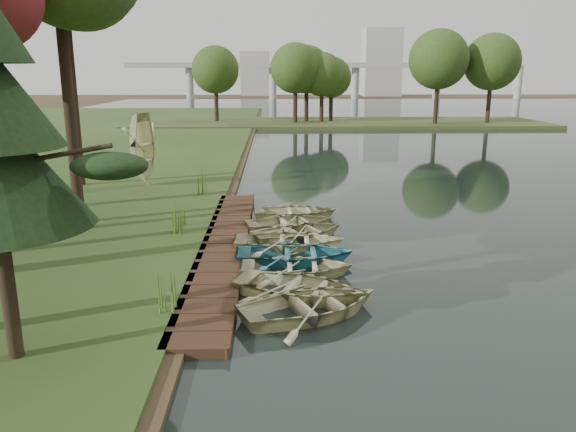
{
  "coord_description": "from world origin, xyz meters",
  "views": [
    {
      "loc": [
        0.21,
        -19.26,
        6.19
      ],
      "look_at": [
        0.68,
        -0.46,
        1.39
      ],
      "focal_mm": 35.0,
      "sensor_mm": 36.0,
      "label": 1
    }
  ],
  "objects_px": {
    "rowboat_0": "(311,302)",
    "rowboat_2": "(297,265)",
    "rowboat_1": "(298,284)",
    "boardwalk": "(224,247)",
    "stored_rowboat": "(145,178)"
  },
  "relations": [
    {
      "from": "rowboat_0",
      "to": "rowboat_2",
      "type": "relative_size",
      "value": 1.09
    },
    {
      "from": "rowboat_2",
      "to": "stored_rowboat",
      "type": "bearing_deg",
      "value": 29.86
    },
    {
      "from": "boardwalk",
      "to": "rowboat_1",
      "type": "bearing_deg",
      "value": -61.24
    },
    {
      "from": "boardwalk",
      "to": "rowboat_0",
      "type": "bearing_deg",
      "value": -64.46
    },
    {
      "from": "rowboat_0",
      "to": "rowboat_2",
      "type": "xyz_separation_m",
      "value": [
        -0.26,
        2.97,
        -0.03
      ]
    },
    {
      "from": "rowboat_1",
      "to": "rowboat_2",
      "type": "relative_size",
      "value": 1.07
    },
    {
      "from": "rowboat_0",
      "to": "rowboat_1",
      "type": "relative_size",
      "value": 1.03
    },
    {
      "from": "rowboat_0",
      "to": "stored_rowboat",
      "type": "relative_size",
      "value": 1.0
    },
    {
      "from": "rowboat_0",
      "to": "rowboat_2",
      "type": "bearing_deg",
      "value": -17.9
    },
    {
      "from": "boardwalk",
      "to": "rowboat_1",
      "type": "distance_m",
      "value": 5.14
    },
    {
      "from": "rowboat_0",
      "to": "rowboat_2",
      "type": "height_order",
      "value": "rowboat_0"
    },
    {
      "from": "stored_rowboat",
      "to": "rowboat_0",
      "type": "bearing_deg",
      "value": -133.06
    },
    {
      "from": "rowboat_0",
      "to": "rowboat_1",
      "type": "distance_m",
      "value": 1.29
    },
    {
      "from": "stored_rowboat",
      "to": "rowboat_2",
      "type": "bearing_deg",
      "value": -129.19
    },
    {
      "from": "rowboat_2",
      "to": "rowboat_0",
      "type": "bearing_deg",
      "value": -174.63
    }
  ]
}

